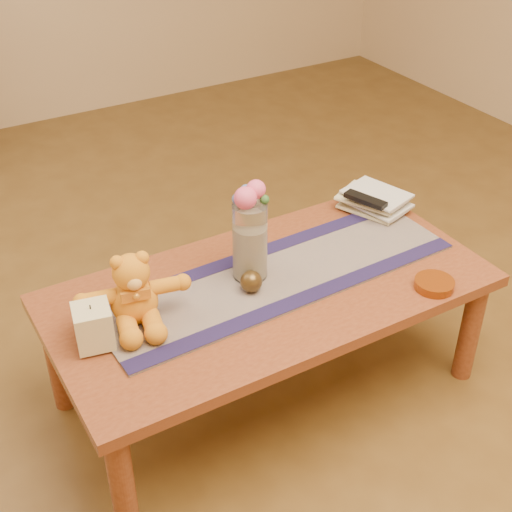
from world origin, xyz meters
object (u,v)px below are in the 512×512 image
glass_vase (250,241)px  tv_remote (365,200)px  bronze_ball (251,282)px  amber_dish (434,284)px  pillar_candle (93,326)px  book_bottom (361,217)px  teddy_bear (133,288)px

glass_vase → tv_remote: glass_vase is taller
bronze_ball → tv_remote: bearing=16.9°
bronze_ball → amber_dish: size_ratio=0.56×
pillar_candle → bronze_ball: size_ratio=1.76×
book_bottom → tv_remote: tv_remote is taller
amber_dish → bronze_ball: bearing=152.2°
pillar_candle → amber_dish: pillar_candle is taller
book_bottom → tv_remote: (0.00, -0.01, 0.07)m
pillar_candle → glass_vase: 0.55m
teddy_bear → tv_remote: 0.95m
book_bottom → amber_dish: bearing=-120.5°
pillar_candle → tv_remote: bearing=8.8°
teddy_bear → book_bottom: bearing=19.2°
book_bottom → amber_dish: 0.46m
book_bottom → pillar_candle: bearing=166.4°
teddy_bear → bronze_ball: bearing=2.4°
pillar_candle → amber_dish: bearing=-15.3°
glass_vase → book_bottom: bearing=11.7°
tv_remote → bronze_ball: bearing=177.0°
pillar_candle → glass_vase: bearing=6.9°
pillar_candle → tv_remote: size_ratio=0.77×
teddy_bear → pillar_candle: (-0.14, -0.05, -0.05)m
bronze_ball → tv_remote: (0.58, 0.17, 0.04)m
pillar_candle → tv_remote: pillar_candle is taller
glass_vase → tv_remote: (0.54, 0.10, -0.05)m
bronze_ball → pillar_candle: bearing=179.1°
teddy_bear → glass_vase: size_ratio=1.23×
pillar_candle → book_bottom: (1.08, 0.18, -0.06)m
amber_dish → book_bottom: bearing=82.4°
book_bottom → amber_dish: amber_dish is taller
glass_vase → teddy_bear: bearing=-177.7°
pillar_candle → book_bottom: pillar_candle is taller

